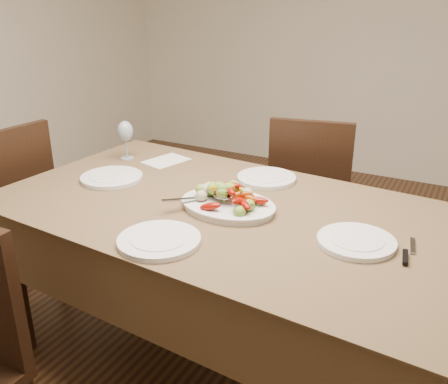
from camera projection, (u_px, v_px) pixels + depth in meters
wall_back at (404, 9)px, 3.91m from camera, size 5.00×0.02×2.80m
dining_table at (224, 289)px, 2.10m from camera, size 1.91×1.18×0.76m
chair_far at (311, 196)px, 2.80m from camera, size 0.50×0.50×0.95m
chair_left at (0, 212)px, 2.58m from camera, size 0.46×0.46×0.95m
serving_platter at (228, 207)px, 1.93m from camera, size 0.39×0.30×0.02m
roasted_vegetables at (228, 193)px, 1.91m from camera, size 0.32×0.23×0.09m
serving_spoon at (208, 197)px, 1.92m from camera, size 0.26×0.22×0.03m
plate_left at (112, 178)px, 2.23m from camera, size 0.27×0.27×0.02m
plate_right at (356, 242)px, 1.67m from camera, size 0.26×0.26×0.02m
plate_far at (267, 178)px, 2.22m from camera, size 0.26×0.26×0.02m
plate_near at (159, 240)px, 1.68m from camera, size 0.28×0.28×0.02m
wine_glass at (126, 139)px, 2.47m from camera, size 0.08×0.08×0.20m
menu_card at (166, 161)px, 2.47m from camera, size 0.20×0.24×0.00m
table_knife at (409, 253)px, 1.61m from camera, size 0.05×0.20×0.01m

